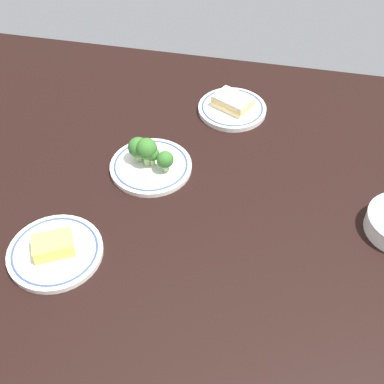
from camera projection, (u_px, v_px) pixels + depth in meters
dining_table at (192, 205)px, 113.57cm from camera, size 150.21×115.21×4.00cm
plate_broccoli at (150, 161)px, 117.16cm from camera, size 18.87×18.87×8.17cm
plate_cheese at (55, 251)px, 100.75cm from camera, size 18.82×18.82×4.33cm
plate_sandwich at (232, 107)px, 132.88cm from camera, size 17.64×17.64×4.53cm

